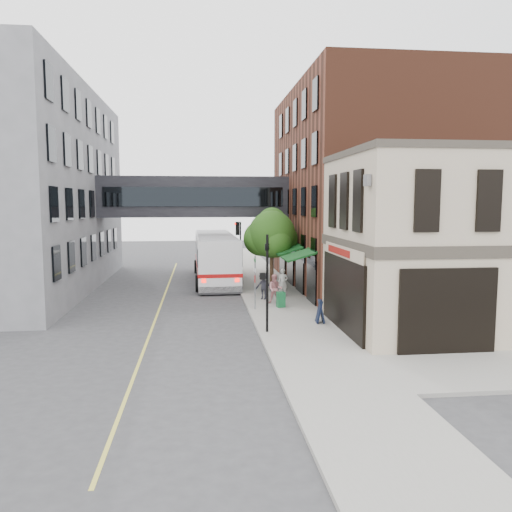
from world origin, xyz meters
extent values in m
plane|color=#38383A|center=(0.00, 0.00, 0.00)|extent=(120.00, 120.00, 0.00)
cube|color=gray|center=(2.00, 14.00, 0.07)|extent=(4.00, 60.00, 0.15)
cube|color=#B9AD8D|center=(9.00, 2.00, 4.08)|extent=(10.00, 8.00, 8.15)
cube|color=#38332B|center=(9.00, 2.00, 4.15)|extent=(10.12, 8.12, 0.50)
cube|color=#38332B|center=(9.00, 2.00, 8.30)|extent=(10.12, 8.12, 0.30)
cube|color=black|center=(3.94, 2.00, 1.85)|extent=(0.14, 6.40, 3.40)
cube|color=black|center=(3.90, 2.00, 1.85)|extent=(0.04, 5.90, 3.00)
cube|color=maroon|center=(3.88, 2.60, 3.80)|extent=(0.03, 3.60, 0.32)
cube|color=#582B1B|center=(10.00, 15.00, 7.00)|extent=(12.00, 18.00, 14.00)
cube|color=#0D3C13|center=(3.14, 13.75, 3.00)|extent=(1.80, 13.00, 0.40)
cube|color=black|center=(-3.00, 18.00, 6.50)|extent=(14.00, 3.00, 3.00)
cube|color=black|center=(-3.00, 16.45, 6.50)|extent=(13.00, 0.08, 1.40)
cube|color=black|center=(-3.00, 19.55, 6.50)|extent=(13.00, 0.08, 1.40)
cylinder|color=black|center=(0.40, 2.00, 2.40)|extent=(0.12, 0.12, 4.50)
cube|color=black|center=(0.18, 2.00, 2.75)|extent=(0.25, 0.22, 0.30)
imported|color=black|center=(0.40, 2.00, 4.25)|extent=(0.20, 0.16, 1.00)
cylinder|color=black|center=(0.40, 17.00, 2.40)|extent=(0.12, 0.12, 4.50)
cube|color=black|center=(0.18, 17.00, 2.75)|extent=(0.25, 0.22, 0.30)
cube|color=black|center=(0.18, 17.00, 4.15)|extent=(0.28, 0.28, 1.00)
sphere|color=#FF0C05|center=(0.02, 17.00, 4.50)|extent=(0.18, 0.18, 0.18)
cylinder|color=gray|center=(0.40, 7.00, 1.65)|extent=(0.08, 0.08, 3.00)
cube|color=white|center=(0.38, 7.00, 2.35)|extent=(0.03, 0.75, 0.22)
cube|color=#0C591E|center=(0.38, 7.00, 2.90)|extent=(0.03, 0.70, 0.18)
cube|color=#B20C0C|center=(0.38, 7.00, 1.85)|extent=(0.03, 0.30, 0.40)
cylinder|color=#382619|center=(2.20, 13.00, 1.55)|extent=(0.28, 0.28, 2.80)
sphere|color=#1E5115|center=(2.20, 13.00, 3.95)|extent=(3.20, 3.20, 3.20)
sphere|color=#1E5115|center=(3.00, 13.50, 3.55)|extent=(2.20, 2.20, 2.20)
sphere|color=#1E5115|center=(1.50, 13.30, 3.65)|extent=(2.40, 2.40, 2.40)
sphere|color=#1E5115|center=(2.30, 13.60, 4.75)|extent=(2.00, 2.00, 2.00)
cube|color=#D8CC4C|center=(-5.00, 10.00, 0.01)|extent=(0.12, 40.00, 0.01)
cube|color=white|center=(-1.45, 18.44, 1.89)|extent=(3.11, 13.25, 3.33)
cube|color=black|center=(-1.45, 18.44, 2.47)|extent=(3.18, 13.02, 1.21)
cube|color=#B20C0C|center=(-1.45, 18.44, 1.32)|extent=(3.18, 13.27, 0.25)
cylinder|color=black|center=(-2.80, 13.60, 0.57)|extent=(0.37, 1.15, 1.15)
cylinder|color=black|center=(0.07, 13.65, 0.57)|extent=(0.37, 1.15, 1.15)
cylinder|color=black|center=(-2.96, 22.78, 0.57)|extent=(0.37, 1.15, 1.15)
cylinder|color=black|center=(-0.10, 22.83, 0.57)|extent=(0.37, 1.15, 1.15)
imported|color=silver|center=(2.57, 10.56, 1.03)|extent=(0.75, 0.63, 1.76)
imported|color=#CA8287|center=(1.74, 8.35, 1.02)|extent=(0.98, 0.84, 1.74)
imported|color=#22222A|center=(1.22, 9.72, 0.98)|extent=(1.23, 1.04, 1.65)
cube|color=#166233|center=(1.90, 7.29, 0.59)|extent=(0.50, 0.46, 0.87)
cube|color=black|center=(3.26, 3.46, 0.72)|extent=(0.46, 0.67, 1.13)
camera|label=1|loc=(-2.64, -20.30, 6.09)|focal=35.00mm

